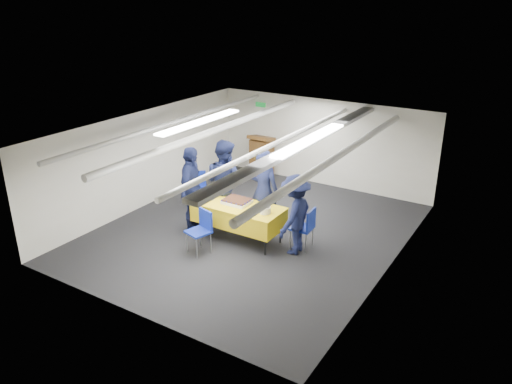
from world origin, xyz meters
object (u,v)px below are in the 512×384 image
sheet_cake (237,201)px  sailor_a (264,191)px  chair_near (202,227)px  sailor_d (295,215)px  sailor_c (192,190)px  chair_left (198,186)px  serving_table (238,214)px  sailor_b (225,182)px  podium (262,157)px  chair_right (306,225)px

sheet_cake → sailor_a: sailor_a is taller
chair_near → sailor_d: sailor_d is taller
sailor_c → chair_left: bearing=10.9°
chair_left → chair_near: bearing=-50.4°
sailor_a → chair_near: bearing=63.4°
sailor_c → sailor_d: bearing=-104.4°
serving_table → sailor_d: bearing=5.3°
sheet_cake → sailor_c: bearing=-166.9°
serving_table → sailor_d: 1.29m
sailor_a → sailor_b: 0.96m
podium → sailor_b: 3.08m
serving_table → sheet_cake: bearing=138.9°
chair_near → sailor_d: size_ratio=0.54×
podium → chair_left: bearing=-95.3°
sailor_c → serving_table: bearing=-102.6°
serving_table → sailor_b: (-0.70, 0.51, 0.40)m
podium → sailor_d: size_ratio=0.77×
sailor_a → chair_right: bearing=163.9°
chair_near → sailor_c: bearing=138.9°
serving_table → chair_near: size_ratio=2.19×
chair_right → sailor_b: bearing=175.4°
serving_table → sailor_c: size_ratio=1.02×
sheet_cake → sailor_c: 1.03m
podium → chair_near: 4.46m
podium → sailor_d: bearing=-50.2°
serving_table → sailor_d: (1.25, 0.12, 0.25)m
podium → sheet_cake: bearing=-66.8°
chair_near → chair_left: same height
podium → sailor_a: 3.41m
chair_left → sailor_c: sailor_c is taller
sheet_cake → podium: bearing=113.2°
chair_near → sailor_b: (-0.38, 1.34, 0.43)m
sailor_b → sailor_d: bearing=176.9°
sailor_b → sheet_cake: bearing=152.6°
serving_table → chair_near: bearing=-111.0°
sheet_cake → sailor_b: size_ratio=0.29×
podium → chair_near: (1.21, -4.29, -0.08)m
serving_table → sailor_c: 1.15m
sheet_cake → sailor_b: sailor_b is taller
sailor_c → sailor_d: (2.33, 0.28, -0.13)m
podium → sailor_b: sailor_b is taller
sailor_c → sailor_d: sailor_c is taller
sailor_a → sailor_c: (-1.34, -0.75, 0.01)m
serving_table → sailor_c: sailor_c is taller
chair_right → chair_left: (-3.15, 0.58, 0.00)m
podium → sailor_b: (0.83, -2.95, 0.35)m
chair_left → sailor_d: (3.02, -0.81, 0.28)m
sailor_a → sailor_b: sailor_b is taller
sailor_b → sailor_a: bearing=-167.7°
chair_left → sailor_a: sailor_a is taller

